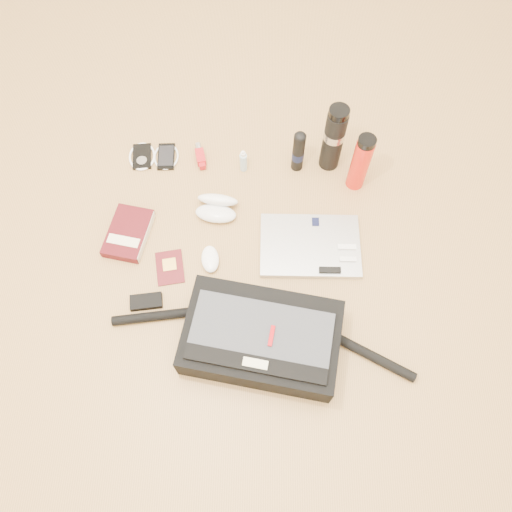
# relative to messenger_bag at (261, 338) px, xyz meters

# --- Properties ---
(ground) EXTENTS (4.00, 4.00, 0.00)m
(ground) POSITION_rel_messenger_bag_xyz_m (-0.05, 0.23, -0.06)
(ground) COLOR #A27843
(ground) RESTS_ON ground
(messenger_bag) EXTENTS (0.96, 0.37, 0.13)m
(messenger_bag) POSITION_rel_messenger_bag_xyz_m (0.00, 0.00, 0.00)
(messenger_bag) COLOR black
(messenger_bag) RESTS_ON ground
(laptop) EXTENTS (0.34, 0.24, 0.03)m
(laptop) POSITION_rel_messenger_bag_xyz_m (0.17, 0.34, -0.05)
(laptop) COLOR #AEAEB1
(laptop) RESTS_ON ground
(book) EXTENTS (0.17, 0.22, 0.04)m
(book) POSITION_rel_messenger_bag_xyz_m (-0.46, 0.38, -0.04)
(book) COLOR #410B0F
(book) RESTS_ON ground
(passport) EXTENTS (0.11, 0.14, 0.01)m
(passport) POSITION_rel_messenger_bag_xyz_m (-0.31, 0.26, -0.06)
(passport) COLOR #4D0F14
(passport) RESTS_ON ground
(mouse) EXTENTS (0.07, 0.11, 0.03)m
(mouse) POSITION_rel_messenger_bag_xyz_m (-0.17, 0.29, -0.04)
(mouse) COLOR white
(mouse) RESTS_ON ground
(sunglasses_case) EXTENTS (0.16, 0.14, 0.08)m
(sunglasses_case) POSITION_rel_messenger_bag_xyz_m (-0.16, 0.48, -0.03)
(sunglasses_case) COLOR silver
(sunglasses_case) RESTS_ON ground
(ipod) EXTENTS (0.11, 0.12, 0.01)m
(ipod) POSITION_rel_messenger_bag_xyz_m (-0.46, 0.72, -0.05)
(ipod) COLOR black
(ipod) RESTS_ON ground
(phone) EXTENTS (0.10, 0.12, 0.01)m
(phone) POSITION_rel_messenger_bag_xyz_m (-0.37, 0.72, -0.05)
(phone) COLOR black
(phone) RESTS_ON ground
(inhaler) EXTENTS (0.05, 0.12, 0.03)m
(inhaler) POSITION_rel_messenger_bag_xyz_m (-0.24, 0.72, -0.05)
(inhaler) COLOR #A9181C
(inhaler) RESTS_ON ground
(spray_bottle) EXTENTS (0.03, 0.03, 0.10)m
(spray_bottle) POSITION_rel_messenger_bag_xyz_m (-0.07, 0.67, -0.02)
(spray_bottle) COLOR #9EBECF
(spray_bottle) RESTS_ON ground
(aerosol_can) EXTENTS (0.06, 0.06, 0.19)m
(aerosol_can) POSITION_rel_messenger_bag_xyz_m (0.13, 0.69, 0.03)
(aerosol_can) COLOR black
(aerosol_can) RESTS_ON ground
(thermos_black) EXTENTS (0.09, 0.09, 0.29)m
(thermos_black) POSITION_rel_messenger_bag_xyz_m (0.25, 0.70, 0.08)
(thermos_black) COLOR black
(thermos_black) RESTS_ON ground
(thermos_red) EXTENTS (0.09, 0.09, 0.25)m
(thermos_red) POSITION_rel_messenger_bag_xyz_m (0.34, 0.62, 0.06)
(thermos_red) COLOR red
(thermos_red) RESTS_ON ground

